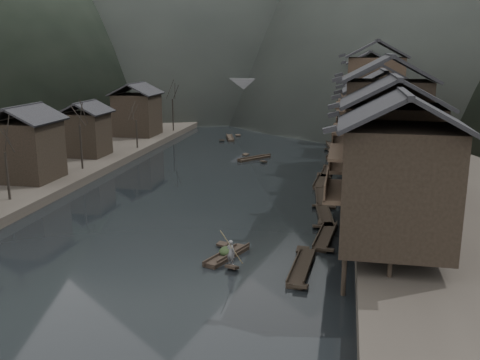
# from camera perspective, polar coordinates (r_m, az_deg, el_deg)

# --- Properties ---
(water) EXTENTS (300.00, 300.00, 0.00)m
(water) POSITION_cam_1_polar(r_m,az_deg,el_deg) (47.02, -6.55, -5.12)
(water) COLOR black
(water) RESTS_ON ground
(left_bank) EXTENTS (40.00, 200.00, 1.20)m
(left_bank) POSITION_cam_1_polar(r_m,az_deg,el_deg) (96.79, -19.26, 4.44)
(left_bank) COLOR #2D2823
(left_bank) RESTS_ON ground
(stilt_houses) EXTENTS (9.00, 67.60, 16.47)m
(stilt_houses) POSITION_cam_1_polar(r_m,az_deg,el_deg) (62.29, 14.49, 7.57)
(stilt_houses) COLOR black
(stilt_houses) RESTS_ON ground
(left_houses) EXTENTS (8.10, 53.20, 8.73)m
(left_houses) POSITION_cam_1_polar(r_m,az_deg,el_deg) (71.85, -17.50, 5.61)
(left_houses) COLOR black
(left_houses) RESTS_ON left_bank
(bare_trees) EXTENTS (3.98, 61.11, 7.96)m
(bare_trees) POSITION_cam_1_polar(r_m,az_deg,el_deg) (71.60, -14.45, 6.49)
(bare_trees) COLOR black
(bare_trees) RESTS_ON left_bank
(moored_sampans) EXTENTS (3.06, 74.72, 0.47)m
(moored_sampans) POSITION_cam_1_polar(r_m,az_deg,el_deg) (70.82, 9.50, 1.46)
(moored_sampans) COLOR black
(moored_sampans) RESTS_ON water
(midriver_boats) EXTENTS (14.43, 47.17, 0.45)m
(midriver_boats) POSITION_cam_1_polar(r_m,az_deg,el_deg) (96.41, 3.98, 4.92)
(midriver_boats) COLOR black
(midriver_boats) RESTS_ON water
(stone_bridge) EXTENTS (40.00, 6.00, 9.00)m
(stone_bridge) POSITION_cam_1_polar(r_m,az_deg,el_deg) (115.53, 4.40, 8.86)
(stone_bridge) COLOR #4C4C4F
(stone_bridge) RESTS_ON ground
(hero_sampan) EXTENTS (2.70, 5.10, 0.44)m
(hero_sampan) POSITION_cam_1_polar(r_m,az_deg,el_deg) (40.32, -1.39, -8.02)
(hero_sampan) COLOR black
(hero_sampan) RESTS_ON water
(cargo_heap) EXTENTS (1.13, 1.48, 0.68)m
(cargo_heap) POSITION_cam_1_polar(r_m,az_deg,el_deg) (40.33, -1.45, -7.14)
(cargo_heap) COLOR black
(cargo_heap) RESTS_ON hero_sampan
(boatman) EXTENTS (0.80, 0.70, 1.85)m
(boatman) POSITION_cam_1_polar(r_m,az_deg,el_deg) (38.24, -0.99, -7.40)
(boatman) COLOR #57575A
(boatman) RESTS_ON hero_sampan
(bamboo_pole) EXTENTS (1.43, 2.40, 3.67)m
(bamboo_pole) POSITION_cam_1_polar(r_m,az_deg,el_deg) (37.29, -0.70, -3.46)
(bamboo_pole) COLOR #8C7A51
(bamboo_pole) RESTS_ON boatman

